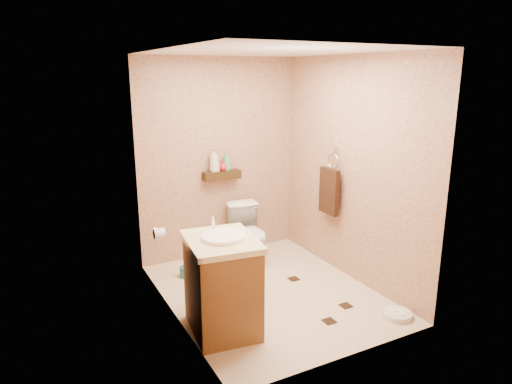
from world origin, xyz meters
TOP-DOWN VIEW (x-y plane):
  - ground at (0.00, 0.00)m, footprint 2.50×2.50m
  - wall_back at (0.00, 1.25)m, footprint 2.00×0.04m
  - wall_front at (0.00, -1.25)m, footprint 2.00×0.04m
  - wall_left at (-1.00, 0.00)m, footprint 0.04×2.50m
  - wall_right at (1.00, 0.00)m, footprint 0.04×2.50m
  - ceiling at (0.00, 0.00)m, footprint 2.00×2.50m
  - wall_shelf at (0.00, 1.17)m, footprint 0.46×0.14m
  - floor_accents at (0.03, -0.07)m, footprint 1.26×1.38m
  - toilet at (0.20, 0.83)m, footprint 0.46×0.71m
  - vanity at (-0.70, -0.42)m, footprint 0.66×0.76m
  - bathroom_scale at (0.82, -0.98)m, footprint 0.31×0.31m
  - toilet_brush at (-0.65, 0.76)m, footprint 0.11×0.11m
  - towel_ring at (0.91, 0.25)m, footprint 0.12×0.30m
  - toilet_paper at (-0.94, 0.65)m, footprint 0.12×0.11m
  - bottle_a at (-0.10, 1.17)m, footprint 0.11×0.11m
  - bottle_b at (-0.08, 1.17)m, footprint 0.10×0.09m
  - bottle_c at (0.02, 1.17)m, footprint 0.14×0.14m
  - bottle_d at (0.07, 1.17)m, footprint 0.10×0.10m

SIDE VIEW (x-z plane):
  - ground at x=0.00m, z-range 0.00..0.00m
  - floor_accents at x=0.03m, z-range 0.00..0.01m
  - bathroom_scale at x=0.82m, z-range 0.00..0.05m
  - toilet_brush at x=-0.65m, z-range -0.07..0.42m
  - toilet at x=0.20m, z-range 0.00..0.68m
  - vanity at x=-0.70m, z-range -0.05..0.93m
  - toilet_paper at x=-0.94m, z-range 0.54..0.66m
  - towel_ring at x=0.91m, z-range 0.57..1.33m
  - wall_shelf at x=0.00m, z-range 0.97..1.07m
  - bottle_c at x=0.02m, z-range 1.07..1.20m
  - bottle_b at x=-0.08m, z-range 1.07..1.25m
  - bottle_d at x=0.07m, z-range 1.07..1.30m
  - wall_back at x=0.00m, z-range 0.00..2.40m
  - wall_front at x=0.00m, z-range 0.00..2.40m
  - wall_left at x=-1.00m, z-range 0.00..2.40m
  - wall_right at x=1.00m, z-range 0.00..2.40m
  - bottle_a at x=-0.10m, z-range 1.07..1.36m
  - ceiling at x=0.00m, z-range 2.39..2.41m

